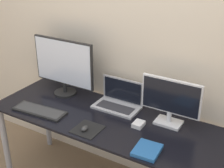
{
  "coord_description": "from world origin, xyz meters",
  "views": [
    {
      "loc": [
        1.1,
        -1.43,
        2.01
      ],
      "look_at": [
        -0.0,
        0.43,
        0.99
      ],
      "focal_mm": 50.0,
      "sensor_mm": 36.0,
      "label": 1
    }
  ],
  "objects_px": {
    "power_brick": "(139,124)",
    "laptop": "(119,100)",
    "mouse": "(85,128)",
    "book": "(147,150)",
    "monitor_right": "(170,100)",
    "monitor_left": "(64,66)",
    "keyboard": "(39,111)"
  },
  "relations": [
    {
      "from": "monitor_left",
      "to": "keyboard",
      "type": "xyz_separation_m",
      "value": [
        0.02,
        -0.36,
        -0.26
      ]
    },
    {
      "from": "mouse",
      "to": "book",
      "type": "xyz_separation_m",
      "value": [
        0.49,
        0.01,
        -0.01
      ]
    },
    {
      "from": "laptop",
      "to": "mouse",
      "type": "xyz_separation_m",
      "value": [
        -0.03,
        -0.45,
        -0.03
      ]
    },
    {
      "from": "keyboard",
      "to": "monitor_right",
      "type": "bearing_deg",
      "value": 20.81
    },
    {
      "from": "mouse",
      "to": "power_brick",
      "type": "xyz_separation_m",
      "value": [
        0.31,
        0.26,
        -0.01
      ]
    },
    {
      "from": "keyboard",
      "to": "power_brick",
      "type": "relative_size",
      "value": 4.79
    },
    {
      "from": "mouse",
      "to": "monitor_left",
      "type": "bearing_deg",
      "value": 140.85
    },
    {
      "from": "mouse",
      "to": "power_brick",
      "type": "bearing_deg",
      "value": 39.83
    },
    {
      "from": "power_brick",
      "to": "laptop",
      "type": "bearing_deg",
      "value": 145.37
    },
    {
      "from": "monitor_left",
      "to": "power_brick",
      "type": "bearing_deg",
      "value": -10.44
    },
    {
      "from": "laptop",
      "to": "mouse",
      "type": "distance_m",
      "value": 0.45
    },
    {
      "from": "monitor_left",
      "to": "monitor_right",
      "type": "bearing_deg",
      "value": -0.0
    },
    {
      "from": "keyboard",
      "to": "book",
      "type": "xyz_separation_m",
      "value": [
        0.96,
        -0.03,
        0.0
      ]
    },
    {
      "from": "monitor_right",
      "to": "mouse",
      "type": "xyz_separation_m",
      "value": [
        -0.49,
        -0.4,
        -0.18
      ]
    },
    {
      "from": "laptop",
      "to": "keyboard",
      "type": "height_order",
      "value": "laptop"
    },
    {
      "from": "monitor_left",
      "to": "book",
      "type": "bearing_deg",
      "value": -21.8
    },
    {
      "from": "monitor_left",
      "to": "laptop",
      "type": "relative_size",
      "value": 1.6
    },
    {
      "from": "book",
      "to": "monitor_left",
      "type": "bearing_deg",
      "value": 158.2
    },
    {
      "from": "monitor_right",
      "to": "book",
      "type": "bearing_deg",
      "value": -89.19
    },
    {
      "from": "monitor_right",
      "to": "mouse",
      "type": "height_order",
      "value": "monitor_right"
    },
    {
      "from": "laptop",
      "to": "power_brick",
      "type": "bearing_deg",
      "value": -34.63
    },
    {
      "from": "book",
      "to": "laptop",
      "type": "bearing_deg",
      "value": 136.43
    },
    {
      "from": "monitor_right",
      "to": "power_brick",
      "type": "bearing_deg",
      "value": -140.33
    },
    {
      "from": "monitor_left",
      "to": "power_brick",
      "type": "relative_size",
      "value": 6.24
    },
    {
      "from": "power_brick",
      "to": "monitor_right",
      "type": "bearing_deg",
      "value": 39.67
    },
    {
      "from": "book",
      "to": "power_brick",
      "type": "xyz_separation_m",
      "value": [
        -0.18,
        0.25,
        0.0
      ]
    },
    {
      "from": "monitor_left",
      "to": "keyboard",
      "type": "relative_size",
      "value": 1.3
    },
    {
      "from": "keyboard",
      "to": "mouse",
      "type": "height_order",
      "value": "mouse"
    },
    {
      "from": "laptop",
      "to": "mouse",
      "type": "bearing_deg",
      "value": -94.08
    },
    {
      "from": "monitor_right",
      "to": "laptop",
      "type": "xyz_separation_m",
      "value": [
        -0.45,
        0.04,
        -0.14
      ]
    },
    {
      "from": "mouse",
      "to": "book",
      "type": "distance_m",
      "value": 0.49
    },
    {
      "from": "laptop",
      "to": "power_brick",
      "type": "xyz_separation_m",
      "value": [
        0.28,
        -0.19,
        -0.04
      ]
    }
  ]
}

